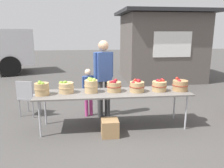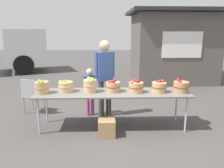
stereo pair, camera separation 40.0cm
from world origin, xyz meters
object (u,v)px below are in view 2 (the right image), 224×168
at_px(apple_basket_green_1, 66,86).
at_px(apple_basket_red_0, 113,86).
at_px(apple_basket_green_0, 42,87).
at_px(apple_basket_red_3, 181,87).
at_px(vendor_adult, 105,73).
at_px(apple_basket_green_2, 90,85).
at_px(apple_basket_red_2, 159,87).
at_px(produce_crate, 107,128).
at_px(apple_basket_red_1, 136,87).
at_px(child_customer, 90,88).
at_px(folding_chair, 32,93).
at_px(market_table, 112,94).

relative_size(apple_basket_green_1, apple_basket_red_0, 1.01).
height_order(apple_basket_green_0, apple_basket_red_3, apple_basket_green_0).
bearing_deg(vendor_adult, apple_basket_green_2, 47.76).
bearing_deg(apple_basket_red_2, produce_crate, -159.81).
height_order(apple_basket_red_1, child_customer, child_customer).
distance_m(child_customer, folding_chair, 1.42).
height_order(apple_basket_green_2, folding_chair, apple_basket_green_2).
height_order(apple_basket_red_0, apple_basket_red_3, apple_basket_red_3).
distance_m(apple_basket_green_0, folding_chair, 1.09).
bearing_deg(child_customer, vendor_adult, 146.90).
height_order(apple_basket_red_0, produce_crate, apple_basket_red_0).
height_order(apple_basket_green_1, apple_basket_red_3, apple_basket_red_3).
distance_m(apple_basket_red_1, apple_basket_red_3, 0.91).
bearing_deg(vendor_adult, child_customer, -26.49).
xyz_separation_m(apple_basket_green_2, folding_chair, (-1.46, 0.82, -0.39)).
bearing_deg(market_table, apple_basket_green_0, -178.66).
height_order(apple_basket_green_0, apple_basket_red_0, apple_basket_green_0).
distance_m(apple_basket_red_2, apple_basket_red_3, 0.44).
distance_m(apple_basket_red_1, apple_basket_red_2, 0.47).
xyz_separation_m(apple_basket_green_1, apple_basket_red_1, (1.42, -0.09, 0.00)).
xyz_separation_m(vendor_adult, child_customer, (-0.35, 0.07, -0.37)).
height_order(apple_basket_red_3, folding_chair, apple_basket_red_3).
xyz_separation_m(apple_basket_green_1, apple_basket_red_3, (2.33, -0.10, 0.00)).
bearing_deg(apple_basket_red_3, apple_basket_red_2, 177.39).
relative_size(apple_basket_green_1, folding_chair, 0.36).
height_order(apple_basket_green_2, vendor_adult, vendor_adult).
height_order(market_table, folding_chair, folding_chair).
xyz_separation_m(apple_basket_red_1, apple_basket_red_2, (0.47, 0.01, -0.00)).
distance_m(apple_basket_red_0, produce_crate, 0.85).
bearing_deg(folding_chair, apple_basket_red_0, 175.54).
xyz_separation_m(market_table, apple_basket_red_3, (1.38, -0.03, 0.15)).
bearing_deg(folding_chair, apple_basket_red_1, 178.02).
height_order(apple_basket_green_2, produce_crate, apple_basket_green_2).
bearing_deg(market_table, apple_basket_red_1, -1.96).
bearing_deg(apple_basket_red_1, folding_chair, 159.90).
height_order(market_table, apple_basket_green_2, apple_basket_green_2).
relative_size(market_table, apple_basket_red_0, 10.10).
bearing_deg(market_table, apple_basket_red_3, -1.18).
distance_m(apple_basket_red_1, produce_crate, 1.00).
bearing_deg(apple_basket_red_0, produce_crate, -106.64).
relative_size(apple_basket_green_0, apple_basket_red_0, 0.95).
bearing_deg(child_customer, folding_chair, -28.31).
distance_m(apple_basket_red_0, apple_basket_red_2, 0.94).
bearing_deg(folding_chair, vendor_adult, -169.42).
bearing_deg(vendor_adult, apple_basket_red_2, 135.01).
xyz_separation_m(vendor_adult, produce_crate, (0.03, -1.03, -0.87)).
bearing_deg(apple_basket_green_2, apple_basket_green_1, 176.28).
bearing_deg(apple_basket_red_2, child_customer, 154.16).
height_order(apple_basket_green_2, apple_basket_red_3, apple_basket_green_2).
bearing_deg(apple_basket_green_2, apple_basket_red_0, 2.03).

